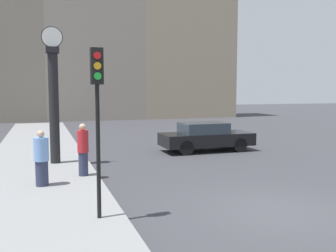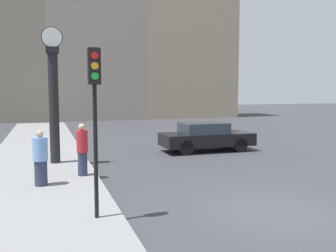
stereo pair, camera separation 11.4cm
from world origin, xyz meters
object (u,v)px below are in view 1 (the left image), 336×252
Objects in this scene: pedestrian_blue_stripe at (41,159)px; pedestrian_red_top at (83,150)px; traffic_light_near at (97,97)px; street_clock at (54,99)px; sedan_car at (206,136)px.

pedestrian_red_top is at bearing 36.23° from pedestrian_blue_stripe.
traffic_light_near is at bearing -70.54° from pedestrian_blue_stripe.
sedan_car is at bearing 11.71° from street_clock.
pedestrian_red_top is at bearing -72.81° from street_clock.
traffic_light_near is 0.71× the size of street_clock.
street_clock is (-6.91, -1.43, 1.88)m from sedan_car.
street_clock is at bearing 107.19° from pedestrian_red_top.
street_clock reaches higher than traffic_light_near.
sedan_car is at bearing 32.83° from pedestrian_red_top.
sedan_car is 2.57× the size of pedestrian_red_top.
pedestrian_red_top is at bearing -147.17° from sedan_car.
sedan_car is 0.85× the size of street_clock.
traffic_light_near is (-6.24, -8.18, 2.04)m from sedan_car.
traffic_light_near reaches higher than pedestrian_red_top.
pedestrian_red_top is (-6.13, -3.95, 0.28)m from sedan_car.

